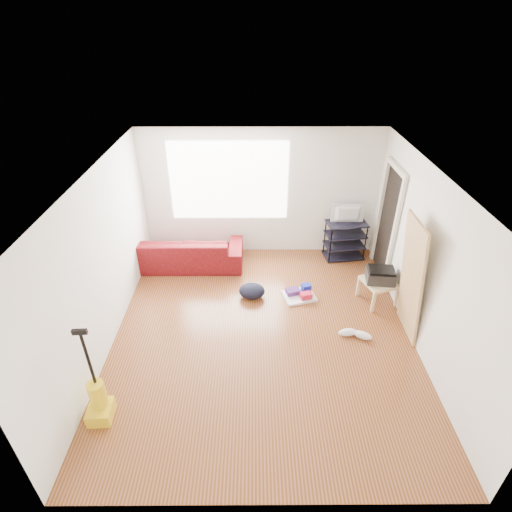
{
  "coord_description": "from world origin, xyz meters",
  "views": [
    {
      "loc": [
        -0.13,
        -4.58,
        4.27
      ],
      "look_at": [
        -0.1,
        0.6,
        1.03
      ],
      "focal_mm": 28.0,
      "sensor_mm": 36.0,
      "label": 1
    }
  ],
  "objects_px": {
    "side_table": "(379,284)",
    "cleaning_tray": "(300,294)",
    "tv_stand": "(345,240)",
    "vacuum": "(99,402)",
    "sofa": "(188,264)",
    "bucket": "(229,269)",
    "backpack": "(252,297)"
  },
  "relations": [
    {
      "from": "sofa",
      "to": "backpack",
      "type": "distance_m",
      "value": 1.63
    },
    {
      "from": "bucket",
      "to": "backpack",
      "type": "relative_size",
      "value": 0.56
    },
    {
      "from": "sofa",
      "to": "backpack",
      "type": "xyz_separation_m",
      "value": [
        1.26,
        -1.03,
        0.0
      ]
    },
    {
      "from": "tv_stand",
      "to": "side_table",
      "type": "xyz_separation_m",
      "value": [
        0.3,
        -1.42,
        -0.04
      ]
    },
    {
      "from": "side_table",
      "to": "cleaning_tray",
      "type": "bearing_deg",
      "value": 174.85
    },
    {
      "from": "bucket",
      "to": "cleaning_tray",
      "type": "distance_m",
      "value": 1.55
    },
    {
      "from": "sofa",
      "to": "vacuum",
      "type": "distance_m",
      "value": 3.45
    },
    {
      "from": "cleaning_tray",
      "to": "sofa",
      "type": "bearing_deg",
      "value": 153.68
    },
    {
      "from": "bucket",
      "to": "cleaning_tray",
      "type": "xyz_separation_m",
      "value": [
        1.27,
        -0.88,
        0.06
      ]
    },
    {
      "from": "side_table",
      "to": "backpack",
      "type": "relative_size",
      "value": 1.43
    },
    {
      "from": "side_table",
      "to": "sofa",
      "type": "bearing_deg",
      "value": 161.21
    },
    {
      "from": "backpack",
      "to": "sofa",
      "type": "bearing_deg",
      "value": 145.42
    },
    {
      "from": "tv_stand",
      "to": "side_table",
      "type": "bearing_deg",
      "value": -86.27
    },
    {
      "from": "tv_stand",
      "to": "side_table",
      "type": "relative_size",
      "value": 1.27
    },
    {
      "from": "side_table",
      "to": "bucket",
      "type": "relative_size",
      "value": 2.55
    },
    {
      "from": "bucket",
      "to": "backpack",
      "type": "height_order",
      "value": "bucket"
    },
    {
      "from": "bucket",
      "to": "backpack",
      "type": "distance_m",
      "value": 0.98
    },
    {
      "from": "side_table",
      "to": "backpack",
      "type": "bearing_deg",
      "value": 176.88
    },
    {
      "from": "bucket",
      "to": "cleaning_tray",
      "type": "relative_size",
      "value": 0.4
    },
    {
      "from": "backpack",
      "to": "vacuum",
      "type": "relative_size",
      "value": 0.33
    },
    {
      "from": "sofa",
      "to": "cleaning_tray",
      "type": "bearing_deg",
      "value": 153.68
    },
    {
      "from": "tv_stand",
      "to": "vacuum",
      "type": "bearing_deg",
      "value": -143.1
    },
    {
      "from": "cleaning_tray",
      "to": "vacuum",
      "type": "xyz_separation_m",
      "value": [
        -2.66,
        -2.36,
        0.19
      ]
    },
    {
      "from": "sofa",
      "to": "backpack",
      "type": "height_order",
      "value": "sofa"
    },
    {
      "from": "sofa",
      "to": "bucket",
      "type": "relative_size",
      "value": 8.58
    },
    {
      "from": "sofa",
      "to": "cleaning_tray",
      "type": "relative_size",
      "value": 3.44
    },
    {
      "from": "tv_stand",
      "to": "bucket",
      "type": "bearing_deg",
      "value": -177.54
    },
    {
      "from": "sofa",
      "to": "backpack",
      "type": "bearing_deg",
      "value": 140.6
    },
    {
      "from": "sofa",
      "to": "side_table",
      "type": "bearing_deg",
      "value": 161.21
    },
    {
      "from": "cleaning_tray",
      "to": "bucket",
      "type": "bearing_deg",
      "value": 145.35
    },
    {
      "from": "sofa",
      "to": "bucket",
      "type": "height_order",
      "value": "sofa"
    },
    {
      "from": "tv_stand",
      "to": "backpack",
      "type": "distance_m",
      "value": 2.27
    }
  ]
}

